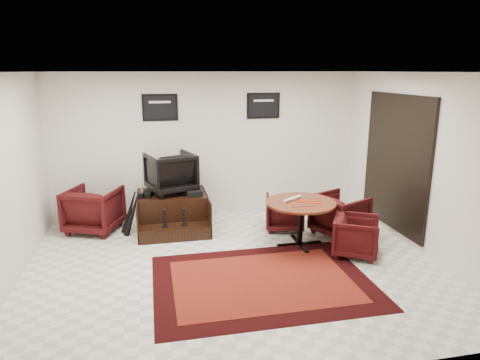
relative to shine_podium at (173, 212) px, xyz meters
name	(u,v)px	position (x,y,z in m)	size (l,w,h in m)	color
ground	(233,266)	(0.77, -1.82, -0.30)	(6.00, 6.00, 0.00)	white
room_shell	(259,145)	(1.18, -1.69, 1.49)	(6.02, 5.02, 2.81)	silver
area_rug	(262,281)	(1.08, -2.37, -0.29)	(2.96, 2.22, 0.01)	black
shine_podium	(173,212)	(0.00, 0.00, 0.00)	(1.25, 1.28, 0.64)	black
shine_chair	(171,171)	(0.00, 0.14, 0.75)	(0.79, 0.74, 0.82)	black
shoes_pair	(146,194)	(-0.47, -0.07, 0.39)	(0.27, 0.31, 0.10)	black
polish_kit	(194,194)	(0.39, -0.21, 0.39)	(0.27, 0.19, 0.09)	black
umbrella_black	(132,213)	(-0.71, -0.24, 0.11)	(0.30, 0.11, 0.80)	black
umbrella_hooked	(129,211)	(-0.76, -0.09, 0.10)	(0.29, 0.11, 0.78)	black
armchair_side	(94,207)	(-1.39, 0.13, 0.14)	(0.85, 0.80, 0.88)	black
meeting_table	(301,207)	(2.01, -1.25, 0.36)	(1.14, 1.14, 0.75)	#431809
table_chair_back	(285,211)	(1.99, -0.49, 0.05)	(0.67, 0.63, 0.69)	black
table_chair_window	(340,213)	(2.85, -0.95, 0.11)	(0.78, 0.73, 0.81)	black
table_chair_corner	(356,234)	(2.74, -1.81, 0.05)	(0.67, 0.62, 0.69)	black
paper_roll	(293,199)	(1.92, -1.12, 0.48)	(0.05, 0.05, 0.42)	silver
table_clutter	(307,203)	(2.09, -1.32, 0.46)	(0.56, 0.36, 0.01)	#DA3D0C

